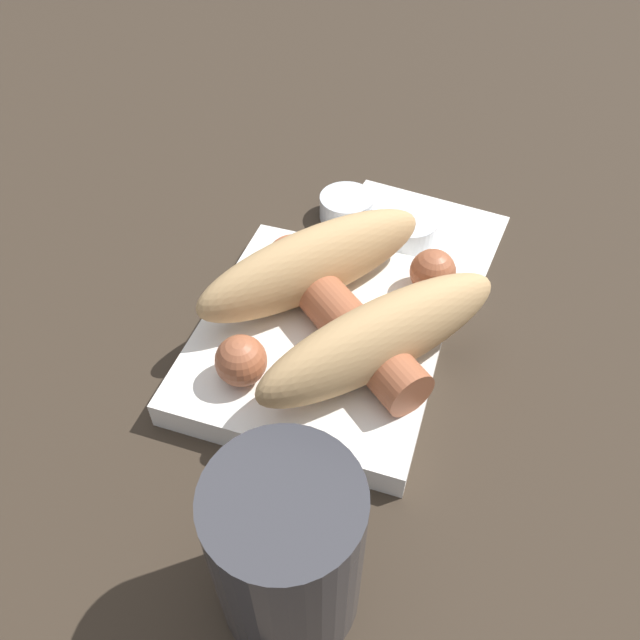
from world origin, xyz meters
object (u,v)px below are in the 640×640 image
object	(u,v)px
food_tray	(320,339)
sausage	(343,313)
bread_roll	(346,298)
drink_glass	(287,551)
condiment_cup_near	(409,231)
condiment_cup_far	(346,208)

from	to	relation	value
food_tray	sausage	xyz separation A→B (m)	(-0.00, 0.02, 0.03)
food_tray	bread_roll	distance (m)	0.05
food_tray	drink_glass	bearing A→B (deg)	12.93
condiment_cup_near	drink_glass	world-z (taller)	drink_glass
sausage	condiment_cup_near	size ratio (longest dim) A/B	3.24
condiment_cup_near	drink_glass	bearing A→B (deg)	0.97
bread_roll	condiment_cup_near	size ratio (longest dim) A/B	4.59
condiment_cup_far	drink_glass	size ratio (longest dim) A/B	0.44
food_tray	sausage	distance (m)	0.03
bread_roll	condiment_cup_near	world-z (taller)	bread_roll
condiment_cup_far	food_tray	bearing A→B (deg)	9.52
condiment_cup_far	sausage	bearing A→B (deg)	15.34
sausage	drink_glass	world-z (taller)	drink_glass
bread_roll	sausage	size ratio (longest dim) A/B	1.42
food_tray	condiment_cup_far	xyz separation A→B (m)	(-0.16, -0.03, -0.00)
condiment_cup_far	drink_glass	distance (m)	0.35
food_tray	condiment_cup_near	xyz separation A→B (m)	(-0.15, 0.04, -0.00)
condiment_cup_near	condiment_cup_far	world-z (taller)	same
food_tray	condiment_cup_near	bearing A→B (deg)	166.58
drink_glass	food_tray	bearing A→B (deg)	-167.07
food_tray	condiment_cup_far	world-z (taller)	same
food_tray	sausage	size ratio (longest dim) A/B	1.25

